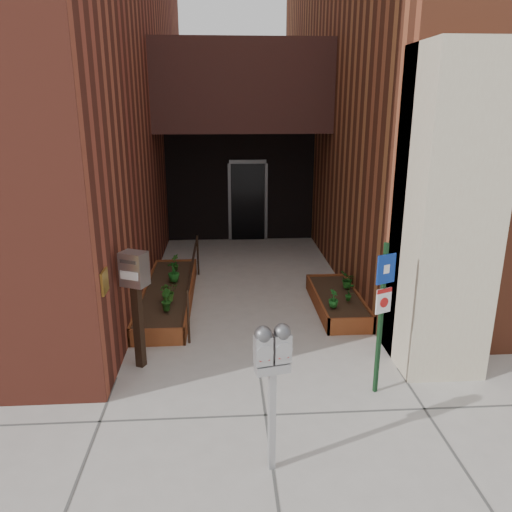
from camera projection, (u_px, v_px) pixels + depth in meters
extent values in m
plane|color=#9E9991|center=(259.00, 373.00, 7.07)|extent=(80.00, 80.00, 0.00)
cube|color=brown|center=(473.00, 48.00, 12.78)|extent=(8.00, 13.70, 10.00)
cube|color=#BCAB91|center=(446.00, 216.00, 6.76)|extent=(1.10, 1.20, 4.40)
cube|color=black|center=(241.00, 87.00, 11.60)|extent=(4.20, 2.00, 2.00)
cube|color=black|center=(240.00, 185.00, 13.68)|extent=(4.00, 0.30, 3.00)
cube|color=black|center=(248.00, 202.00, 13.65)|extent=(0.90, 0.06, 2.10)
cube|color=#B79338|center=(104.00, 282.00, 6.31)|extent=(0.04, 0.30, 0.30)
cube|color=brown|center=(157.00, 337.00, 7.80)|extent=(0.90, 0.04, 0.30)
cube|color=brown|center=(176.00, 266.00, 11.19)|extent=(0.90, 0.04, 0.30)
cube|color=brown|center=(145.00, 296.00, 9.47)|extent=(0.04, 3.60, 0.30)
cube|color=brown|center=(191.00, 295.00, 9.52)|extent=(0.04, 3.60, 0.30)
cube|color=black|center=(168.00, 296.00, 9.50)|extent=(0.82, 3.52, 0.26)
cube|color=brown|center=(352.00, 326.00, 8.19)|extent=(0.80, 0.04, 0.30)
cube|color=brown|center=(326.00, 281.00, 10.25)|extent=(0.80, 0.04, 0.30)
cube|color=brown|center=(317.00, 302.00, 9.19)|extent=(0.04, 2.20, 0.30)
cube|color=brown|center=(357.00, 301.00, 9.24)|extent=(0.04, 2.20, 0.30)
cube|color=black|center=(337.00, 302.00, 9.22)|extent=(0.72, 2.12, 0.26)
cylinder|color=black|center=(188.00, 317.00, 7.82)|extent=(0.04, 0.04, 0.90)
cylinder|color=black|center=(198.00, 255.00, 10.97)|extent=(0.04, 0.04, 0.90)
cylinder|color=black|center=(193.00, 259.00, 9.27)|extent=(0.04, 3.30, 0.04)
cube|color=#A9A9AB|center=(272.00, 421.00, 5.07)|extent=(0.08, 0.08, 1.14)
cube|color=#A9A9AB|center=(272.00, 368.00, 4.89)|extent=(0.36, 0.21, 0.09)
cube|color=#A9A9AB|center=(263.00, 350.00, 4.80)|extent=(0.19, 0.15, 0.30)
sphere|color=#59595B|center=(263.00, 334.00, 4.75)|extent=(0.17, 0.17, 0.17)
cube|color=white|center=(265.00, 351.00, 4.74)|extent=(0.10, 0.03, 0.06)
cube|color=#B21414|center=(265.00, 360.00, 4.77)|extent=(0.10, 0.03, 0.03)
cube|color=#A9A9AB|center=(282.00, 348.00, 4.85)|extent=(0.19, 0.15, 0.30)
sphere|color=#59595B|center=(282.00, 332.00, 4.80)|extent=(0.17, 0.17, 0.17)
cube|color=white|center=(284.00, 348.00, 4.79)|extent=(0.10, 0.03, 0.06)
cube|color=#B21414|center=(284.00, 357.00, 4.82)|extent=(0.10, 0.03, 0.03)
cube|color=black|center=(380.00, 321.00, 6.32)|extent=(0.06, 0.06, 2.05)
cube|color=navy|center=(386.00, 269.00, 6.09)|extent=(0.26, 0.13, 0.37)
cube|color=white|center=(386.00, 269.00, 6.08)|extent=(0.09, 0.05, 0.11)
cube|color=white|center=(384.00, 301.00, 6.21)|extent=(0.22, 0.11, 0.33)
cube|color=#B21414|center=(385.00, 291.00, 6.17)|extent=(0.22, 0.11, 0.06)
cylinder|color=#B21414|center=(384.00, 302.00, 6.21)|extent=(0.12, 0.06, 0.13)
cube|color=black|center=(139.00, 326.00, 7.08)|extent=(0.15, 0.15, 1.26)
cube|color=#A4A4A6|center=(134.00, 269.00, 6.83)|extent=(0.42, 0.37, 0.48)
cube|color=#59595B|center=(128.00, 262.00, 6.67)|extent=(0.23, 0.12, 0.05)
cube|color=white|center=(129.00, 276.00, 6.73)|extent=(0.25, 0.13, 0.11)
imported|color=#2C611B|center=(168.00, 291.00, 8.79)|extent=(0.45, 0.45, 0.37)
imported|color=#1E5618|center=(166.00, 300.00, 8.41)|extent=(0.26, 0.26, 0.37)
imported|color=#1A5B1A|center=(174.00, 271.00, 9.76)|extent=(0.27, 0.27, 0.41)
imported|color=#245A19|center=(175.00, 262.00, 10.44)|extent=(0.24, 0.24, 0.34)
imported|color=#1B5F1F|center=(333.00, 298.00, 8.54)|extent=(0.23, 0.23, 0.31)
imported|color=#1B601B|center=(349.00, 291.00, 8.80)|extent=(0.25, 0.25, 0.36)
imported|color=#195618|center=(347.00, 280.00, 9.43)|extent=(0.36, 0.36, 0.32)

